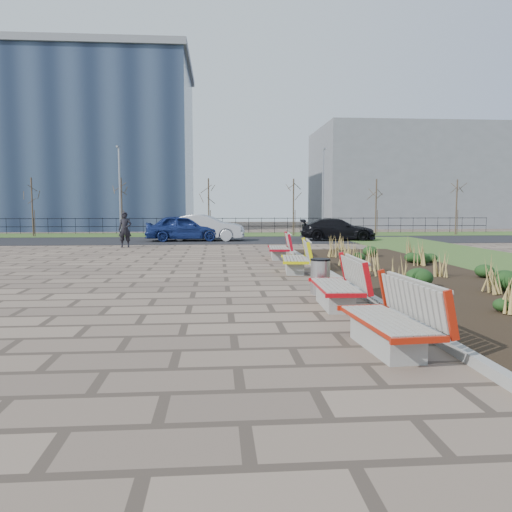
{
  "coord_description": "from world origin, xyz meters",
  "views": [
    {
      "loc": [
        0.58,
        -8.76,
        2.07
      ],
      "look_at": [
        1.5,
        3.0,
        0.9
      ],
      "focal_mm": 35.0,
      "sensor_mm": 36.0,
      "label": 1
    }
  ],
  "objects": [
    {
      "name": "bench_b",
      "position": [
        3.0,
        1.27,
        0.5
      ],
      "size": [
        0.96,
        2.13,
        1.0
      ],
      "primitive_type": null,
      "rotation": [
        0.0,
        0.0,
        -0.03
      ],
      "color": "red",
      "rests_on": "ground"
    },
    {
      "name": "tree_b",
      "position": [
        -6.0,
        26.5,
        2.04
      ],
      "size": [
        1.4,
        1.4,
        4.0
      ],
      "primitive_type": null,
      "color": "#4C3D2D",
      "rests_on": "grass_verge_far"
    },
    {
      "name": "tree_c",
      "position": [
        0.0,
        26.5,
        2.04
      ],
      "size": [
        1.4,
        1.4,
        4.0
      ],
      "primitive_type": null,
      "color": "#4C3D2D",
      "rests_on": "grass_verge_far"
    },
    {
      "name": "railing_fence",
      "position": [
        0.0,
        29.5,
        0.64
      ],
      "size": [
        44.0,
        0.1,
        1.2
      ],
      "primitive_type": null,
      "color": "black",
      "rests_on": "grass_verge_far"
    },
    {
      "name": "tree_e",
      "position": [
        12.0,
        26.5,
        2.04
      ],
      "size": [
        1.4,
        1.4,
        4.0
      ],
      "primitive_type": null,
      "color": "#4C3D2D",
      "rests_on": "grass_verge_far"
    },
    {
      "name": "tree_d",
      "position": [
        6.0,
        26.5,
        2.04
      ],
      "size": [
        1.4,
        1.4,
        4.0
      ],
      "primitive_type": null,
      "color": "#4C3D2D",
      "rests_on": "grass_verge_far"
    },
    {
      "name": "pedestrian",
      "position": [
        -4.1,
        17.09,
        0.91
      ],
      "size": [
        0.68,
        0.46,
        1.81
      ],
      "primitive_type": "imported",
      "rotation": [
        0.0,
        0.0,
        0.04
      ],
      "color": "black",
      "rests_on": "ground"
    },
    {
      "name": "planting_bed",
      "position": [
        6.25,
        5.0,
        0.05
      ],
      "size": [
        4.5,
        18.0,
        0.1
      ],
      "primitive_type": "cube",
      "color": "black",
      "rests_on": "ground"
    },
    {
      "name": "lamp_west",
      "position": [
        -6.0,
        26.0,
        3.04
      ],
      "size": [
        0.24,
        0.6,
        6.0
      ],
      "primitive_type": null,
      "color": "gray",
      "rests_on": "grass_verge_far"
    },
    {
      "name": "building_grey",
      "position": [
        20.0,
        42.0,
        5.0
      ],
      "size": [
        18.0,
        12.0,
        10.0
      ],
      "primitive_type": "cube",
      "color": "slate",
      "rests_on": "ground"
    },
    {
      "name": "litter_bin",
      "position": [
        3.01,
        2.78,
        0.41
      ],
      "size": [
        0.45,
        0.45,
        0.83
      ],
      "primitive_type": "cylinder",
      "color": "#B2B2B7",
      "rests_on": "ground"
    },
    {
      "name": "bench_d",
      "position": [
        3.0,
        10.84,
        0.5
      ],
      "size": [
        1.05,
        2.16,
        1.0
      ],
      "primitive_type": null,
      "rotation": [
        0.0,
        0.0,
        -0.07
      ],
      "color": "#AC0B1C",
      "rests_on": "ground"
    },
    {
      "name": "planting_curb",
      "position": [
        3.92,
        5.0,
        0.07
      ],
      "size": [
        0.16,
        18.0,
        0.15
      ],
      "primitive_type": "cube",
      "color": "gray",
      "rests_on": "ground"
    },
    {
      "name": "bench_a",
      "position": [
        3.0,
        -1.87,
        0.5
      ],
      "size": [
        1.06,
        2.16,
        1.0
      ],
      "primitive_type": null,
      "rotation": [
        0.0,
        0.0,
        0.08
      ],
      "color": "#B11F0B",
      "rests_on": "ground"
    },
    {
      "name": "lamp_east",
      "position": [
        8.0,
        26.0,
        3.04
      ],
      "size": [
        0.24,
        0.6,
        6.0
      ],
      "primitive_type": null,
      "color": "gray",
      "rests_on": "grass_verge_far"
    },
    {
      "name": "grass_verge_far",
      "position": [
        0.0,
        28.0,
        0.02
      ],
      "size": [
        80.0,
        5.0,
        0.04
      ],
      "primitive_type": "cube",
      "color": "#33511E",
      "rests_on": "ground"
    },
    {
      "name": "car_black",
      "position": [
        7.93,
        21.24,
        0.68
      ],
      "size": [
        4.76,
        2.44,
        1.32
      ],
      "primitive_type": "imported",
      "rotation": [
        0.0,
        0.0,
        1.44
      ],
      "color": "black",
      "rests_on": "road"
    },
    {
      "name": "ground",
      "position": [
        0.0,
        0.0,
        0.0
      ],
      "size": [
        120.0,
        120.0,
        0.0
      ],
      "primitive_type": "plane",
      "color": "#746050",
      "rests_on": "ground"
    },
    {
      "name": "car_silver",
      "position": [
        -0.16,
        21.59,
        0.8
      ],
      "size": [
        4.91,
        2.16,
        1.57
      ],
      "primitive_type": "imported",
      "rotation": [
        0.0,
        0.0,
        1.46
      ],
      "color": "#A0A2A8",
      "rests_on": "road"
    },
    {
      "name": "bench_c",
      "position": [
        3.0,
        6.69,
        0.5
      ],
      "size": [
        1.11,
        2.18,
        1.0
      ],
      "primitive_type": null,
      "rotation": [
        0.0,
        0.0,
        -0.1
      ],
      "color": "yellow",
      "rests_on": "ground"
    },
    {
      "name": "car_blue",
      "position": [
        -1.4,
        21.4,
        0.8
      ],
      "size": [
        4.71,
        2.19,
        1.56
      ],
      "primitive_type": "imported",
      "rotation": [
        0.0,
        0.0,
        1.65
      ],
      "color": "navy",
      "rests_on": "road"
    },
    {
      "name": "tree_a",
      "position": [
        -12.0,
        26.5,
        2.04
      ],
      "size": [
        1.4,
        1.4,
        4.0
      ],
      "primitive_type": null,
      "color": "#4C3D2D",
      "rests_on": "grass_verge_far"
    },
    {
      "name": "road",
      "position": [
        0.0,
        22.0,
        0.01
      ],
      "size": [
        80.0,
        7.0,
        0.02
      ],
      "primitive_type": "cube",
      "color": "black",
      "rests_on": "ground"
    },
    {
      "name": "tree_f",
      "position": [
        18.0,
        26.5,
        2.04
      ],
      "size": [
        1.4,
        1.4,
        4.0
      ],
      "primitive_type": null,
      "color": "#4C3D2D",
      "rests_on": "grass_verge_far"
    }
  ]
}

